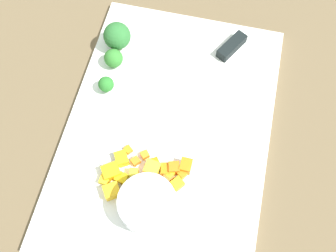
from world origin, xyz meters
name	(u,v)px	position (x,y,z in m)	size (l,w,h in m)	color
ground_plane	(168,132)	(0.00, 0.00, 0.00)	(4.00, 4.00, 0.00)	brown
cutting_board	(168,130)	(0.00, 0.00, 0.01)	(0.43, 0.30, 0.01)	white
prep_bowl	(148,205)	(0.12, 0.00, 0.03)	(0.08, 0.08, 0.04)	white
chef_knife	(197,80)	(-0.09, 0.03, 0.02)	(0.28, 0.18, 0.02)	silver
carrot_dice_0	(128,150)	(0.05, -0.05, 0.02)	(0.01, 0.01, 0.01)	orange
carrot_dice_1	(174,168)	(0.06, 0.02, 0.02)	(0.02, 0.02, 0.02)	orange
carrot_dice_2	(149,172)	(0.07, -0.01, 0.02)	(0.02, 0.02, 0.01)	orange
carrot_dice_3	(145,155)	(0.05, -0.02, 0.02)	(0.01, 0.01, 0.01)	orange
carrot_dice_4	(166,170)	(0.07, 0.01, 0.02)	(0.01, 0.02, 0.01)	orange
carrot_dice_5	(169,177)	(0.07, 0.02, 0.02)	(0.01, 0.01, 0.01)	orange
carrot_dice_6	(182,174)	(0.07, 0.04, 0.02)	(0.01, 0.01, 0.01)	orange
carrot_dice_7	(136,161)	(0.06, -0.03, 0.02)	(0.01, 0.01, 0.01)	orange
carrot_dice_8	(186,166)	(0.05, 0.04, 0.02)	(0.02, 0.02, 0.02)	orange
carrot_dice_9	(155,163)	(0.06, -0.01, 0.02)	(0.01, 0.01, 0.01)	orange
pepper_dice_0	(169,172)	(0.07, 0.02, 0.02)	(0.01, 0.01, 0.01)	yellow
pepper_dice_1	(177,184)	(0.08, 0.03, 0.02)	(0.02, 0.01, 0.01)	yellow
pepper_dice_2	(112,191)	(0.11, -0.05, 0.02)	(0.02, 0.02, 0.02)	yellow
pepper_dice_3	(152,168)	(0.07, -0.01, 0.02)	(0.02, 0.02, 0.02)	yellow
pepper_dice_4	(121,178)	(0.09, -0.05, 0.02)	(0.01, 0.02, 0.01)	yellow
pepper_dice_5	(122,159)	(0.06, -0.05, 0.02)	(0.02, 0.02, 0.02)	yellow
pepper_dice_6	(111,172)	(0.09, -0.06, 0.02)	(0.02, 0.02, 0.02)	yellow
pepper_dice_7	(105,180)	(0.10, -0.07, 0.02)	(0.01, 0.01, 0.01)	yellow
pepper_dice_8	(134,173)	(0.08, -0.03, 0.02)	(0.01, 0.01, 0.01)	yellow
broccoli_floret_0	(106,84)	(-0.04, -0.11, 0.03)	(0.02, 0.02, 0.03)	#91AB6D
broccoli_floret_1	(117,36)	(-0.13, -0.11, 0.04)	(0.04, 0.04, 0.05)	#8CBF64
broccoli_floret_2	(114,58)	(-0.09, -0.11, 0.03)	(0.03, 0.03, 0.03)	#95B55A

